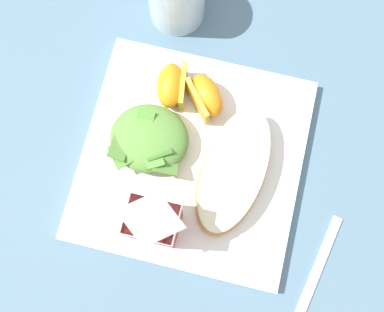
# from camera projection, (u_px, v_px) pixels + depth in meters

# --- Properties ---
(ground) EXTENTS (3.00, 3.00, 0.00)m
(ground) POSITION_uv_depth(u_px,v_px,m) (192.00, 160.00, 0.62)
(ground) COLOR slate
(white_plate) EXTENTS (0.28, 0.28, 0.02)m
(white_plate) POSITION_uv_depth(u_px,v_px,m) (192.00, 159.00, 0.61)
(white_plate) COLOR white
(white_plate) RESTS_ON ground
(cheesy_pizza_bread) EXTENTS (0.10, 0.18, 0.04)m
(cheesy_pizza_bread) POSITION_uv_depth(u_px,v_px,m) (233.00, 171.00, 0.58)
(cheesy_pizza_bread) COLOR tan
(cheesy_pizza_bread) RESTS_ON white_plate
(green_salad_pile) EXTENTS (0.10, 0.09, 0.04)m
(green_salad_pile) POSITION_uv_depth(u_px,v_px,m) (149.00, 139.00, 0.59)
(green_salad_pile) COLOR #5B8E3D
(green_salad_pile) RESTS_ON white_plate
(milk_carton) EXTENTS (0.06, 0.05, 0.11)m
(milk_carton) POSITION_uv_depth(u_px,v_px,m) (153.00, 221.00, 0.53)
(milk_carton) COLOR #B7332D
(milk_carton) RESTS_ON white_plate
(orange_wedge_front) EXTENTS (0.07, 0.07, 0.04)m
(orange_wedge_front) POSITION_uv_depth(u_px,v_px,m) (207.00, 96.00, 0.60)
(orange_wedge_front) COLOR orange
(orange_wedge_front) RESTS_ON white_plate
(orange_wedge_middle) EXTENTS (0.05, 0.06, 0.04)m
(orange_wedge_middle) POSITION_uv_depth(u_px,v_px,m) (172.00, 86.00, 0.61)
(orange_wedge_middle) COLOR orange
(orange_wedge_middle) RESTS_ON white_plate
(metal_fork) EXTENTS (0.06, 0.19, 0.01)m
(metal_fork) POSITION_uv_depth(u_px,v_px,m) (306.00, 299.00, 0.58)
(metal_fork) COLOR silver
(metal_fork) RESTS_ON ground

